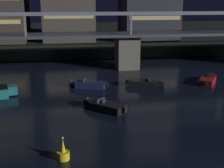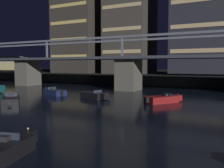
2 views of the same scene
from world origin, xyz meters
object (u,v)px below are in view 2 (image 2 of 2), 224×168
tower_west_tall (131,21)px  tower_central (201,17)px  speedboat_far_right (163,99)px  speedboat_near_center (11,100)px  speedboat_far_center (95,95)px  speedboat_mid_right (54,92)px  river_bridge (129,67)px  tower_west_low (81,33)px  waterfront_pavilion (15,65)px

tower_west_tall → tower_central: 19.00m
tower_west_tall → speedboat_far_right: 43.14m
speedboat_near_center → speedboat_far_center: same height
tower_central → speedboat_near_center: 47.33m
speedboat_mid_right → speedboat_far_right: (16.72, -0.15, 0.00)m
river_bridge → speedboat_near_center: bearing=-107.5°
river_bridge → speedboat_far_right: bearing=-51.2°
tower_central → speedboat_mid_right: size_ratio=5.43×
tower_west_low → speedboat_far_right: bearing=-45.2°
waterfront_pavilion → speedboat_near_center: size_ratio=2.80×
speedboat_near_center → speedboat_mid_right: (-1.01, 8.83, 0.00)m
tower_central → speedboat_mid_right: 40.16m
tower_west_low → speedboat_far_right: size_ratio=5.20×
tower_west_tall → speedboat_near_center: bearing=-86.1°
river_bridge → speedboat_far_right: size_ratio=21.79×
tower_west_low → speedboat_near_center: tower_west_low is taller
speedboat_near_center → river_bridge: bearing=72.5°
waterfront_pavilion → speedboat_near_center: 47.83m
speedboat_mid_right → speedboat_near_center: bearing=-83.5°
speedboat_far_center → speedboat_far_right: (9.28, 0.33, 0.00)m
river_bridge → tower_west_low: 36.40m
waterfront_pavilion → speedboat_near_center: (35.16, -32.18, -4.02)m
tower_west_low → tower_west_tall: tower_west_tall is taller
river_bridge → speedboat_far_center: river_bridge is taller
tower_west_tall → tower_central: tower_west_tall is taller
tower_central → speedboat_far_center: bearing=-105.8°
tower_west_low → speedboat_near_center: size_ratio=5.55×
speedboat_near_center → speedboat_far_right: same height
waterfront_pavilion → speedboat_far_right: 56.18m
river_bridge → speedboat_mid_right: bearing=-123.0°
tower_west_tall → waterfront_pavilion: size_ratio=2.38×
river_bridge → speedboat_near_center: (-6.40, -20.27, -3.76)m
river_bridge → tower_central: size_ratio=3.72×
river_bridge → speedboat_far_center: bearing=-89.9°
tower_central → speedboat_far_right: (-0.17, -33.13, -15.49)m
tower_west_tall → speedboat_mid_right: tower_west_tall is taller
speedboat_near_center → speedboat_far_right: size_ratio=0.94×
speedboat_far_right → speedboat_near_center: bearing=-151.1°
tower_central → speedboat_far_center: size_ratio=5.47×
tower_west_tall → speedboat_near_center: (2.99, -43.95, -16.38)m
speedboat_far_right → river_bridge: bearing=128.8°
speedboat_mid_right → speedboat_far_center: 7.45m
speedboat_mid_right → tower_west_tall: bearing=93.2°
speedboat_near_center → speedboat_far_right: 17.95m
speedboat_near_center → tower_central: bearing=69.2°
waterfront_pavilion → speedboat_far_center: bearing=-29.8°
tower_west_low → speedboat_near_center: (19.32, -43.93, -13.93)m
tower_west_tall → speedboat_far_center: 40.30m
tower_west_tall → tower_central: (18.86, -2.14, -0.89)m
waterfront_pavilion → speedboat_far_right: bearing=-24.8°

